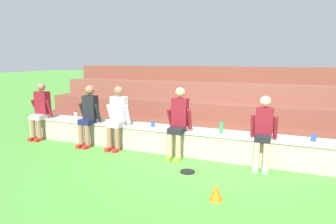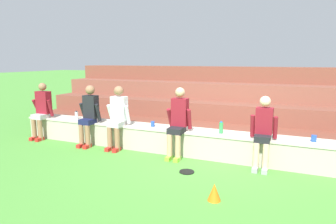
{
  "view_description": "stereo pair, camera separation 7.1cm",
  "coord_description": "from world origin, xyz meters",
  "px_view_note": "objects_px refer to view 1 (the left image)",
  "views": [
    {
      "loc": [
        1.36,
        -5.53,
        1.99
      ],
      "look_at": [
        -1.02,
        0.27,
        0.88
      ],
      "focal_mm": 31.55,
      "sensor_mm": 36.0,
      "label": 1
    },
    {
      "loc": [
        1.43,
        -5.5,
        1.99
      ],
      "look_at": [
        -1.02,
        0.27,
        0.88
      ],
      "focal_mm": 31.55,
      "sensor_mm": 36.0,
      "label": 2
    }
  ],
  "objects_px": {
    "water_bottle_near_left": "(221,128)",
    "plastic_cup_middle": "(314,138)",
    "person_right_of_center": "(178,121)",
    "plastic_cup_right_end": "(153,124)",
    "sports_cone": "(216,192)",
    "person_left_of_center": "(88,114)",
    "person_center": "(117,115)",
    "frisbee": "(188,172)",
    "person_far_right": "(263,131)",
    "person_far_left": "(41,109)",
    "water_bottle_near_right": "(76,115)"
  },
  "relations": [
    {
      "from": "person_left_of_center",
      "to": "water_bottle_near_left",
      "type": "xyz_separation_m",
      "value": [
        3.06,
        0.23,
        -0.11
      ]
    },
    {
      "from": "person_right_of_center",
      "to": "plastic_cup_right_end",
      "type": "relative_size",
      "value": 12.16
    },
    {
      "from": "person_left_of_center",
      "to": "water_bottle_near_right",
      "type": "bearing_deg",
      "value": 155.78
    },
    {
      "from": "frisbee",
      "to": "sports_cone",
      "type": "xyz_separation_m",
      "value": [
        0.72,
        -0.86,
        0.12
      ]
    },
    {
      "from": "water_bottle_near_right",
      "to": "frisbee",
      "type": "distance_m",
      "value": 3.47
    },
    {
      "from": "water_bottle_near_right",
      "to": "frisbee",
      "type": "xyz_separation_m",
      "value": [
        3.27,
        -1.0,
        -0.62
      ]
    },
    {
      "from": "person_left_of_center",
      "to": "plastic_cup_right_end",
      "type": "relative_size",
      "value": 11.95
    },
    {
      "from": "water_bottle_near_left",
      "to": "plastic_cup_middle",
      "type": "xyz_separation_m",
      "value": [
        1.68,
        0.06,
        -0.06
      ]
    },
    {
      "from": "person_right_of_center",
      "to": "frisbee",
      "type": "distance_m",
      "value": 1.16
    },
    {
      "from": "person_center",
      "to": "water_bottle_near_left",
      "type": "bearing_deg",
      "value": 4.8
    },
    {
      "from": "person_right_of_center",
      "to": "frisbee",
      "type": "height_order",
      "value": "person_right_of_center"
    },
    {
      "from": "person_far_left",
      "to": "person_far_right",
      "type": "xyz_separation_m",
      "value": [
        5.37,
        -0.01,
        -0.05
      ]
    },
    {
      "from": "plastic_cup_right_end",
      "to": "plastic_cup_middle",
      "type": "bearing_deg",
      "value": 0.69
    },
    {
      "from": "person_center",
      "to": "plastic_cup_right_end",
      "type": "bearing_deg",
      "value": 15.33
    },
    {
      "from": "person_far_left",
      "to": "frisbee",
      "type": "distance_m",
      "value": 4.3
    },
    {
      "from": "person_center",
      "to": "frisbee",
      "type": "height_order",
      "value": "person_center"
    },
    {
      "from": "person_center",
      "to": "frisbee",
      "type": "distance_m",
      "value": 2.2
    },
    {
      "from": "person_center",
      "to": "sports_cone",
      "type": "xyz_separation_m",
      "value": [
        2.64,
        -1.63,
        -0.64
      ]
    },
    {
      "from": "person_far_left",
      "to": "person_far_right",
      "type": "height_order",
      "value": "person_far_left"
    },
    {
      "from": "plastic_cup_middle",
      "to": "person_far_left",
      "type": "bearing_deg",
      "value": -177.68
    },
    {
      "from": "person_far_right",
      "to": "plastic_cup_right_end",
      "type": "relative_size",
      "value": 11.36
    },
    {
      "from": "sports_cone",
      "to": "person_left_of_center",
      "type": "bearing_deg",
      "value": 154.82
    },
    {
      "from": "person_left_of_center",
      "to": "person_far_right",
      "type": "xyz_separation_m",
      "value": [
        3.88,
        0.02,
        -0.05
      ]
    },
    {
      "from": "person_far_left",
      "to": "water_bottle_near_left",
      "type": "distance_m",
      "value": 4.55
    },
    {
      "from": "sports_cone",
      "to": "frisbee",
      "type": "bearing_deg",
      "value": 129.78
    },
    {
      "from": "plastic_cup_middle",
      "to": "sports_cone",
      "type": "height_order",
      "value": "plastic_cup_middle"
    },
    {
      "from": "person_right_of_center",
      "to": "person_center",
      "type": "bearing_deg",
      "value": 179.41
    },
    {
      "from": "person_far_left",
      "to": "water_bottle_near_right",
      "type": "relative_size",
      "value": 6.92
    },
    {
      "from": "person_left_of_center",
      "to": "water_bottle_near_right",
      "type": "relative_size",
      "value": 6.9
    },
    {
      "from": "sports_cone",
      "to": "plastic_cup_middle",
      "type": "bearing_deg",
      "value": 54.45
    },
    {
      "from": "water_bottle_near_left",
      "to": "sports_cone",
      "type": "height_order",
      "value": "water_bottle_near_left"
    },
    {
      "from": "person_right_of_center",
      "to": "sports_cone",
      "type": "bearing_deg",
      "value": -53.85
    },
    {
      "from": "person_far_left",
      "to": "person_center",
      "type": "distance_m",
      "value": 2.24
    },
    {
      "from": "person_far_left",
      "to": "plastic_cup_middle",
      "type": "bearing_deg",
      "value": 2.32
    },
    {
      "from": "water_bottle_near_left",
      "to": "water_bottle_near_right",
      "type": "height_order",
      "value": "water_bottle_near_left"
    },
    {
      "from": "person_far_right",
      "to": "sports_cone",
      "type": "xyz_separation_m",
      "value": [
        -0.49,
        -1.62,
        -0.58
      ]
    },
    {
      "from": "person_left_of_center",
      "to": "person_center",
      "type": "height_order",
      "value": "person_center"
    },
    {
      "from": "person_center",
      "to": "person_left_of_center",
      "type": "bearing_deg",
      "value": -177.35
    },
    {
      "from": "person_far_right",
      "to": "sports_cone",
      "type": "relative_size",
      "value": 5.28
    },
    {
      "from": "person_left_of_center",
      "to": "sports_cone",
      "type": "xyz_separation_m",
      "value": [
        3.39,
        -1.59,
        -0.63
      ]
    },
    {
      "from": "person_right_of_center",
      "to": "person_far_right",
      "type": "distance_m",
      "value": 1.67
    },
    {
      "from": "plastic_cup_middle",
      "to": "frisbee",
      "type": "distance_m",
      "value": 2.37
    },
    {
      "from": "person_center",
      "to": "frisbee",
      "type": "relative_size",
      "value": 5.29
    },
    {
      "from": "plastic_cup_middle",
      "to": "plastic_cup_right_end",
      "type": "height_order",
      "value": "plastic_cup_middle"
    },
    {
      "from": "frisbee",
      "to": "sports_cone",
      "type": "height_order",
      "value": "sports_cone"
    },
    {
      "from": "person_left_of_center",
      "to": "person_center",
      "type": "bearing_deg",
      "value": 2.65
    },
    {
      "from": "plastic_cup_middle",
      "to": "sports_cone",
      "type": "relative_size",
      "value": 0.47
    },
    {
      "from": "person_right_of_center",
      "to": "plastic_cup_right_end",
      "type": "distance_m",
      "value": 0.74
    },
    {
      "from": "plastic_cup_right_end",
      "to": "sports_cone",
      "type": "distance_m",
      "value": 2.66
    },
    {
      "from": "frisbee",
      "to": "person_far_right",
      "type": "bearing_deg",
      "value": 31.97
    }
  ]
}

